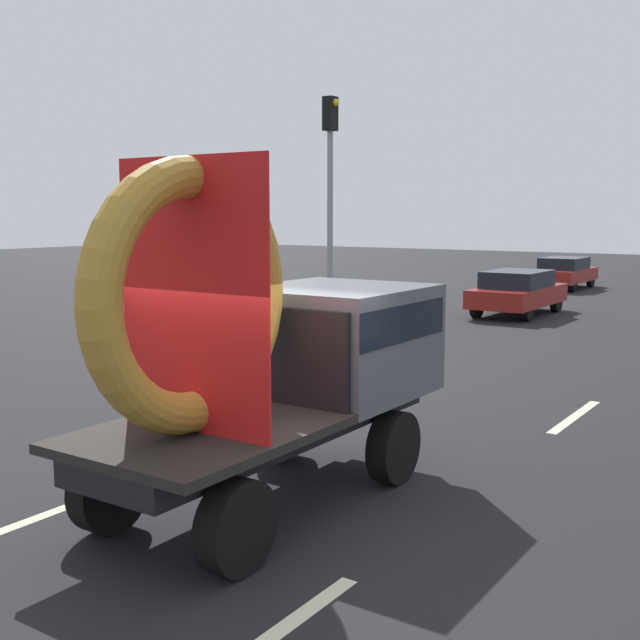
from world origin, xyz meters
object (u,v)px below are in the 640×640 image
Objects in this scene: flatbed_truck at (291,349)px; oncoming_car at (564,272)px; traffic_light at (330,182)px; distant_sedan at (518,291)px.

flatbed_truck is 1.19× the size of oncoming_car.
oncoming_car is at bearing 100.51° from flatbed_truck.
oncoming_car is (1.65, 16.09, -3.38)m from traffic_light.
traffic_light reaches higher than distant_sedan.
distant_sedan is at bearing 101.62° from flatbed_truck.
traffic_light is (-3.12, -6.28, 3.34)m from distant_sedan.
oncoming_car is at bearing 98.54° from distant_sedan.
distant_sedan is (-3.55, 17.25, -0.93)m from flatbed_truck.
flatbed_truck is 27.54m from oncoming_car.
flatbed_truck is at bearing -78.38° from distant_sedan.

